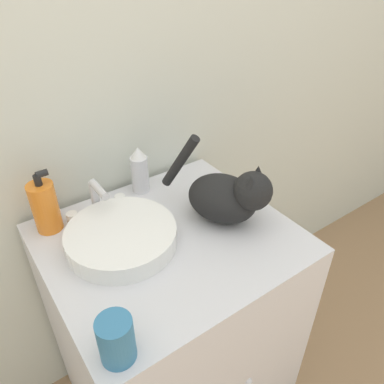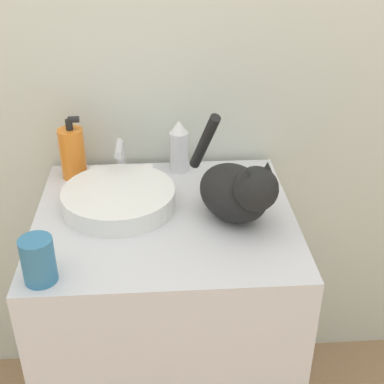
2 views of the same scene
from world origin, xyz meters
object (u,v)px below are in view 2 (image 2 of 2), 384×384
(cat, at_px, (238,190))
(spray_bottle, at_px, (179,147))
(soap_bottle, at_px, (73,153))
(cup, at_px, (38,260))

(cat, height_order, spray_bottle, cat)
(soap_bottle, bearing_deg, cat, -30.55)
(soap_bottle, distance_m, spray_bottle, 0.30)
(spray_bottle, distance_m, cup, 0.58)
(soap_bottle, height_order, spray_bottle, soap_bottle)
(soap_bottle, xyz_separation_m, cup, (-0.02, -0.47, -0.02))
(cat, distance_m, spray_bottle, 0.31)
(cat, xyz_separation_m, spray_bottle, (-0.13, 0.28, -0.01))
(spray_bottle, bearing_deg, cup, -123.13)
(soap_bottle, xyz_separation_m, spray_bottle, (0.30, 0.02, -0.00))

